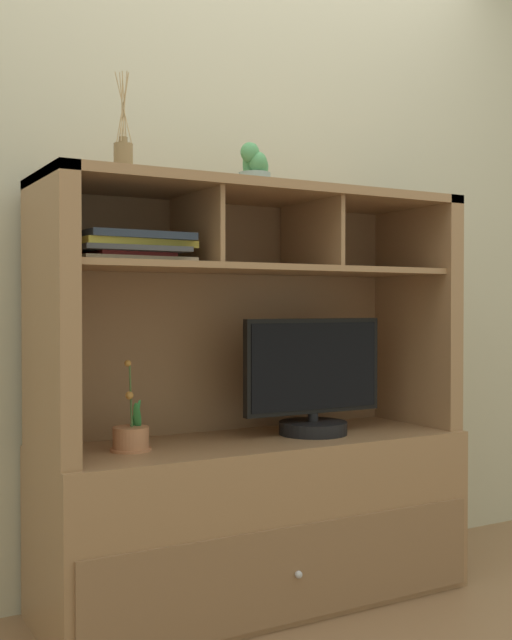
% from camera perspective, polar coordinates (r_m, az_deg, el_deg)
% --- Properties ---
extents(floor_plane, '(6.00, 6.00, 0.02)m').
position_cam_1_polar(floor_plane, '(2.81, 0.00, -20.02)').
color(floor_plane, '#8F6948').
rests_on(floor_plane, ground).
extents(back_wall, '(6.00, 0.02, 2.80)m').
position_cam_1_polar(back_wall, '(2.90, -2.76, 8.99)').
color(back_wall, '#BFB89C').
rests_on(back_wall, ground).
extents(media_console, '(1.45, 0.53, 1.39)m').
position_cam_1_polar(media_console, '(2.69, -0.08, -11.11)').
color(media_console, '#9A714C').
rests_on(media_console, ground).
extents(tv_monitor, '(0.54, 0.24, 0.40)m').
position_cam_1_polar(tv_monitor, '(2.72, 4.22, -4.71)').
color(tv_monitor, black).
rests_on(tv_monitor, media_console).
extents(potted_orchid, '(0.13, 0.13, 0.28)m').
position_cam_1_polar(potted_orchid, '(2.46, -9.14, -8.50)').
color(potted_orchid, '#BA7953').
rests_on(potted_orchid, media_console).
extents(magazine_stack_left, '(0.38, 0.29, 0.09)m').
position_cam_1_polar(magazine_stack_left, '(2.42, -9.29, 5.28)').
color(magazine_stack_left, beige).
rests_on(magazine_stack_left, media_console).
extents(diffuser_bottle, '(0.06, 0.06, 0.32)m').
position_cam_1_polar(diffuser_bottle, '(2.45, -9.69, 11.66)').
color(diffuser_bottle, olive).
rests_on(diffuser_bottle, media_console).
extents(potted_succulent, '(0.12, 0.12, 0.16)m').
position_cam_1_polar(potted_succulent, '(2.67, -0.13, 11.02)').
color(potted_succulent, '#88A09B').
rests_on(potted_succulent, media_console).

